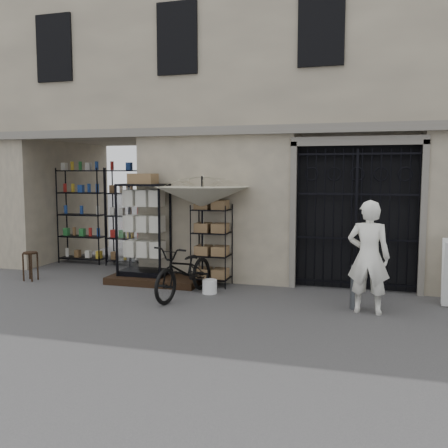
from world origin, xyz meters
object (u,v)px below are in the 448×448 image
(white_bucket, at_px, (210,287))
(bicycle, at_px, (185,297))
(market_umbrella, at_px, (202,191))
(shopkeeper, at_px, (367,313))
(wire_rack, at_px, (212,246))
(steel_bollard, at_px, (354,287))
(display_cabinet, at_px, (144,234))
(wooden_stool, at_px, (30,266))

(white_bucket, height_order, bicycle, bicycle)
(white_bucket, xyz_separation_m, bicycle, (-0.37, -0.38, -0.14))
(market_umbrella, xyz_separation_m, white_bucket, (0.34, -0.56, -1.85))
(market_umbrella, height_order, shopkeeper, market_umbrella)
(wire_rack, relative_size, shopkeeper, 0.89)
(bicycle, distance_m, steel_bollard, 3.17)
(shopkeeper, bearing_deg, steel_bollard, -32.10)
(display_cabinet, relative_size, market_umbrella, 0.78)
(bicycle, distance_m, wooden_stool, 3.83)
(wooden_stool, relative_size, steel_bollard, 0.81)
(steel_bollard, bearing_deg, wire_rack, 160.48)
(display_cabinet, height_order, wooden_stool, display_cabinet)
(wooden_stool, bearing_deg, shopkeeper, -4.40)
(market_umbrella, bearing_deg, wire_rack, 38.85)
(market_umbrella, bearing_deg, bicycle, -91.98)
(bicycle, bearing_deg, shopkeeper, 8.32)
(steel_bollard, height_order, shopkeeper, steel_bollard)
(steel_bollard, bearing_deg, bicycle, -179.63)
(white_bucket, bearing_deg, wire_rack, 104.34)
(steel_bollard, relative_size, shopkeeper, 0.40)
(display_cabinet, bearing_deg, white_bucket, -26.32)
(display_cabinet, bearing_deg, shopkeeper, -20.00)
(display_cabinet, bearing_deg, steel_bollard, -18.55)
(market_umbrella, bearing_deg, wooden_stool, -172.04)
(white_bucket, relative_size, wooden_stool, 0.45)
(white_bucket, height_order, shopkeeper, white_bucket)
(wire_rack, relative_size, white_bucket, 5.99)
(wire_rack, xyz_separation_m, bicycle, (-0.20, -1.07, -0.84))
(wire_rack, distance_m, bicycle, 1.37)
(wire_rack, relative_size, bicycle, 0.88)
(bicycle, bearing_deg, market_umbrella, 98.92)
(shopkeeper, bearing_deg, market_umbrella, -11.94)
(market_umbrella, height_order, steel_bollard, market_umbrella)
(display_cabinet, height_order, market_umbrella, market_umbrella)
(display_cabinet, xyz_separation_m, white_bucket, (1.70, -0.62, -0.91))
(wire_rack, height_order, market_umbrella, market_umbrella)
(wooden_stool, bearing_deg, wire_rack, 9.49)
(wire_rack, xyz_separation_m, wooden_stool, (-3.99, -0.67, -0.51))
(wire_rack, bearing_deg, display_cabinet, 170.75)
(wire_rack, bearing_deg, white_bucket, -87.42)
(market_umbrella, distance_m, steel_bollard, 3.62)
(display_cabinet, xyz_separation_m, wire_rack, (1.53, 0.07, -0.20))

